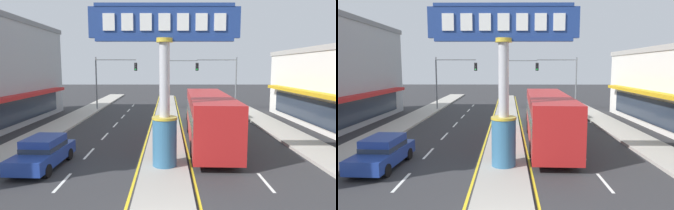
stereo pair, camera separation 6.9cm
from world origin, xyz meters
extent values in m
cube|color=#A39E93|center=(0.00, 18.00, 0.07)|extent=(2.32, 52.00, 0.14)
cube|color=#ADA89E|center=(-9.05, 16.00, 0.09)|extent=(2.59, 60.00, 0.18)
cube|color=#ADA89E|center=(9.05, 16.00, 0.09)|extent=(2.59, 60.00, 0.18)
cube|color=silver|center=(-4.46, 4.80, 0.00)|extent=(0.14, 2.20, 0.01)
cube|color=silver|center=(-4.46, 9.20, 0.00)|extent=(0.14, 2.20, 0.01)
cube|color=silver|center=(-4.46, 13.60, 0.00)|extent=(0.14, 2.20, 0.01)
cube|color=silver|center=(-4.46, 18.00, 0.00)|extent=(0.14, 2.20, 0.01)
cube|color=silver|center=(-4.46, 22.40, 0.00)|extent=(0.14, 2.20, 0.01)
cube|color=silver|center=(-4.46, 26.80, 0.00)|extent=(0.14, 2.20, 0.01)
cube|color=silver|center=(-4.46, 31.20, 0.00)|extent=(0.14, 2.20, 0.01)
cube|color=silver|center=(4.46, 4.80, 0.00)|extent=(0.14, 2.20, 0.01)
cube|color=silver|center=(4.46, 9.20, 0.00)|extent=(0.14, 2.20, 0.01)
cube|color=silver|center=(4.46, 13.60, 0.00)|extent=(0.14, 2.20, 0.01)
cube|color=silver|center=(4.46, 18.00, 0.00)|extent=(0.14, 2.20, 0.01)
cube|color=silver|center=(4.46, 22.40, 0.00)|extent=(0.14, 2.20, 0.01)
cube|color=silver|center=(4.46, 26.80, 0.00)|extent=(0.14, 2.20, 0.01)
cube|color=silver|center=(4.46, 31.20, 0.00)|extent=(0.14, 2.20, 0.01)
cube|color=yellow|center=(-1.34, 18.00, 0.00)|extent=(0.12, 52.00, 0.01)
cube|color=yellow|center=(1.34, 18.00, 0.00)|extent=(0.12, 52.00, 0.01)
cylinder|color=#33668C|center=(0.00, 6.70, 1.31)|extent=(1.20, 1.20, 2.34)
cylinder|color=gold|center=(0.00, 6.70, 2.54)|extent=(1.26, 1.26, 0.12)
cylinder|color=#B7B7BC|center=(0.00, 6.70, 4.44)|extent=(0.51, 0.51, 3.91)
cylinder|color=gold|center=(0.00, 6.70, 6.30)|extent=(0.81, 0.81, 0.20)
cube|color=navy|center=(0.00, 6.70, 7.12)|extent=(7.15, 0.24, 1.44)
cube|color=navy|center=(0.00, 6.70, 7.92)|extent=(6.58, 0.29, 0.16)
cube|color=navy|center=(0.00, 6.70, 6.32)|extent=(6.58, 0.29, 0.16)
cube|color=white|center=(-2.60, 6.55, 7.12)|extent=(0.56, 0.06, 0.79)
cube|color=white|center=(-1.74, 6.55, 7.12)|extent=(0.56, 0.06, 0.79)
cube|color=white|center=(-0.87, 6.55, 7.12)|extent=(0.56, 0.06, 0.79)
cube|color=white|center=(0.00, 6.55, 7.12)|extent=(0.56, 0.06, 0.79)
cube|color=white|center=(0.87, 6.55, 7.12)|extent=(0.56, 0.06, 0.79)
cube|color=white|center=(1.74, 6.55, 7.12)|extent=(0.56, 0.06, 0.79)
cube|color=white|center=(2.60, 6.55, 7.12)|extent=(0.56, 0.06, 0.79)
cube|color=#B21E1E|center=(-11.65, 13.89, 2.71)|extent=(0.90, 21.71, 0.30)
cube|color=#283342|center=(-12.06, 13.89, 1.50)|extent=(0.08, 20.95, 2.00)
cube|color=gold|center=(11.35, 13.99, 3.01)|extent=(0.90, 20.29, 0.30)
cube|color=#283342|center=(11.76, 13.99, 1.50)|extent=(0.08, 19.58, 2.00)
cylinder|color=slate|center=(-8.16, 26.82, 3.10)|extent=(0.16, 0.16, 6.20)
cylinder|color=slate|center=(-5.85, 26.82, 5.90)|extent=(4.62, 0.12, 0.12)
cube|color=black|center=(-3.54, 26.66, 5.09)|extent=(0.32, 0.24, 0.92)
sphere|color=black|center=(-3.54, 26.52, 5.39)|extent=(0.17, 0.17, 0.17)
sphere|color=black|center=(-3.54, 26.52, 5.09)|extent=(0.17, 0.17, 0.17)
sphere|color=#19D83F|center=(-3.54, 26.52, 4.79)|extent=(0.17, 0.17, 0.17)
cylinder|color=slate|center=(8.16, 27.22, 3.10)|extent=(0.16, 0.16, 6.20)
cylinder|color=slate|center=(5.85, 27.22, 5.90)|extent=(4.62, 0.12, 0.12)
cube|color=black|center=(3.54, 27.06, 5.09)|extent=(0.32, 0.24, 0.92)
sphere|color=black|center=(3.54, 26.92, 5.39)|extent=(0.17, 0.17, 0.17)
sphere|color=black|center=(3.54, 26.92, 5.09)|extent=(0.17, 0.17, 0.17)
sphere|color=#19D83F|center=(3.54, 26.92, 4.79)|extent=(0.17, 0.17, 0.17)
cylinder|color=slate|center=(0.02, 31.30, 3.10)|extent=(0.16, 0.16, 6.20)
cylinder|color=slate|center=(2.00, 31.30, 5.90)|extent=(3.96, 0.12, 0.12)
cube|color=black|center=(3.98, 31.14, 5.09)|extent=(0.32, 0.24, 0.92)
sphere|color=black|center=(3.98, 31.00, 5.39)|extent=(0.17, 0.17, 0.17)
sphere|color=black|center=(3.98, 31.00, 5.09)|extent=(0.17, 0.17, 0.17)
sphere|color=#19D83F|center=(3.98, 31.00, 4.79)|extent=(0.17, 0.17, 0.17)
cube|color=#B21E1E|center=(2.81, 11.32, 1.81)|extent=(2.93, 11.29, 2.90)
cube|color=#283342|center=(2.81, 11.32, 2.11)|extent=(2.95, 11.07, 0.90)
cube|color=#283342|center=(3.03, 16.88, 2.06)|extent=(2.30, 0.17, 1.40)
cube|color=black|center=(3.03, 16.88, 3.06)|extent=(1.75, 0.15, 0.30)
cylinder|color=black|center=(1.80, 14.84, 0.48)|extent=(0.32, 0.97, 0.96)
cylinder|color=black|center=(4.10, 14.75, 0.48)|extent=(0.32, 0.97, 0.96)
cylinder|color=black|center=(1.55, 8.46, 0.48)|extent=(0.32, 0.97, 0.96)
cylinder|color=black|center=(3.85, 8.37, 0.48)|extent=(0.32, 0.97, 0.96)
cube|color=navy|center=(-6.11, 6.77, 0.60)|extent=(1.97, 4.38, 0.66)
cube|color=navy|center=(-6.10, 6.94, 1.23)|extent=(1.65, 2.22, 0.60)
cube|color=#283342|center=(-6.10, 6.94, 1.05)|extent=(1.69, 2.25, 0.24)
cylinder|color=black|center=(-5.37, 5.40, 0.31)|extent=(0.25, 0.63, 0.62)
cylinder|color=black|center=(-6.99, 5.48, 0.31)|extent=(0.25, 0.63, 0.62)
cylinder|color=black|center=(-5.24, 8.06, 0.31)|extent=(0.25, 0.63, 0.62)
cylinder|color=black|center=(-6.85, 8.14, 0.31)|extent=(0.25, 0.63, 0.62)
cube|color=black|center=(6.11, 20.96, 0.60)|extent=(1.92, 4.36, 0.66)
cube|color=black|center=(6.12, 20.79, 1.23)|extent=(1.63, 2.20, 0.60)
cube|color=#283342|center=(6.12, 20.79, 1.05)|extent=(1.66, 2.23, 0.24)
cylinder|color=black|center=(5.25, 22.27, 0.31)|extent=(0.24, 0.63, 0.62)
cylinder|color=black|center=(6.87, 22.32, 0.31)|extent=(0.24, 0.63, 0.62)
cylinder|color=black|center=(5.35, 19.60, 0.31)|extent=(0.24, 0.63, 0.62)
cylinder|color=black|center=(6.97, 19.66, 0.31)|extent=(0.24, 0.63, 0.62)
cube|color=#14562D|center=(2.81, 19.18, 0.60)|extent=(1.94, 4.37, 0.66)
cube|color=#14562D|center=(2.80, 19.00, 1.23)|extent=(1.64, 2.21, 0.60)
cube|color=#283342|center=(2.80, 19.00, 1.05)|extent=(1.67, 2.24, 0.24)
cylinder|color=black|center=(2.06, 20.54, 0.31)|extent=(0.25, 0.63, 0.62)
cylinder|color=black|center=(3.68, 20.47, 0.31)|extent=(0.25, 0.63, 0.62)
cylinder|color=black|center=(1.95, 17.88, 0.31)|extent=(0.25, 0.63, 0.62)
cylinder|color=black|center=(3.56, 17.81, 0.31)|extent=(0.25, 0.63, 0.62)
camera|label=1|loc=(0.17, -7.66, 5.01)|focal=31.69mm
camera|label=2|loc=(0.24, -7.66, 5.01)|focal=31.69mm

